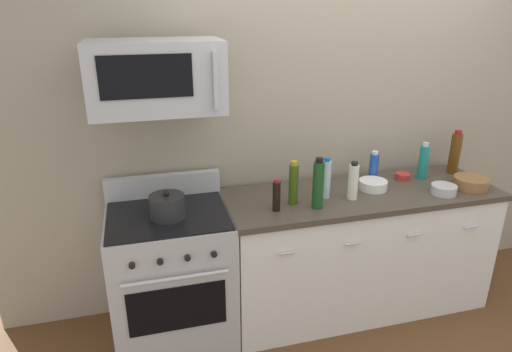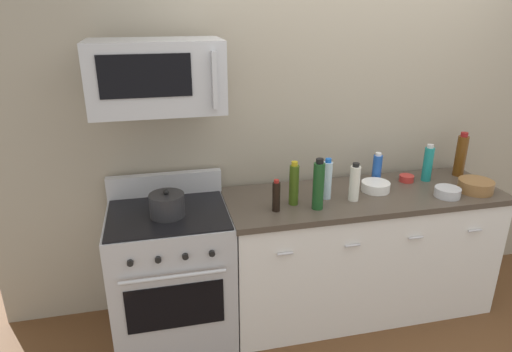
{
  "view_description": "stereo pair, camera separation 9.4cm",
  "coord_description": "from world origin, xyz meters",
  "px_view_note": "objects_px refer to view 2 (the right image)",
  "views": [
    {
      "loc": [
        -1.45,
        -2.55,
        2.14
      ],
      "look_at": [
        -0.78,
        -0.05,
        1.13
      ],
      "focal_mm": 31.46,
      "sensor_mm": 36.0,
      "label": 1
    },
    {
      "loc": [
        -1.36,
        -2.57,
        2.14
      ],
      "look_at": [
        -0.78,
        -0.05,
        1.13
      ],
      "focal_mm": 31.46,
      "sensor_mm": 36.0,
      "label": 2
    }
  ],
  "objects_px": {
    "bowl_steel_prep": "(448,192)",
    "microwave": "(157,76)",
    "bottle_wine_amber": "(461,155)",
    "bottle_wine_green": "(318,185)",
    "range_oven": "(172,274)",
    "bottle_soy_sauce_dark": "(276,196)",
    "bowl_white_ceramic": "(376,186)",
    "bowl_red_small": "(407,178)",
    "bottle_soda_blue": "(377,169)",
    "bottle_vinegar_white": "(355,183)",
    "bottle_olive_oil": "(294,184)",
    "bottle_water_clear": "(327,180)",
    "bottle_sparkling_teal": "(428,164)",
    "stockpot": "(167,205)",
    "bowl_wooden_salad": "(476,186)"
  },
  "relations": [
    {
      "from": "bottle_wine_amber",
      "to": "bottle_wine_green",
      "type": "height_order",
      "value": "same"
    },
    {
      "from": "bottle_soy_sauce_dark",
      "to": "bottle_soda_blue",
      "type": "distance_m",
      "value": 0.87
    },
    {
      "from": "bottle_water_clear",
      "to": "bowl_red_small",
      "type": "xyz_separation_m",
      "value": [
        0.68,
        0.15,
        -0.11
      ]
    },
    {
      "from": "bottle_soy_sauce_dark",
      "to": "bowl_white_ceramic",
      "type": "xyz_separation_m",
      "value": [
        0.76,
        0.15,
        -0.06
      ]
    },
    {
      "from": "bottle_olive_oil",
      "to": "bowl_wooden_salad",
      "type": "distance_m",
      "value": 1.29
    },
    {
      "from": "bowl_white_ceramic",
      "to": "bottle_water_clear",
      "type": "bearing_deg",
      "value": -173.62
    },
    {
      "from": "bowl_steel_prep",
      "to": "microwave",
      "type": "bearing_deg",
      "value": 173.19
    },
    {
      "from": "range_oven",
      "to": "microwave",
      "type": "relative_size",
      "value": 1.44
    },
    {
      "from": "bottle_water_clear",
      "to": "bottle_olive_oil",
      "type": "xyz_separation_m",
      "value": [
        -0.24,
        -0.04,
        0.01
      ]
    },
    {
      "from": "bottle_wine_amber",
      "to": "bowl_steel_prep",
      "type": "xyz_separation_m",
      "value": [
        -0.32,
        -0.34,
        -0.13
      ]
    },
    {
      "from": "bowl_steel_prep",
      "to": "bottle_wine_green",
      "type": "bearing_deg",
      "value": 178.76
    },
    {
      "from": "bottle_soy_sauce_dark",
      "to": "microwave",
      "type": "bearing_deg",
      "value": 165.22
    },
    {
      "from": "range_oven",
      "to": "bottle_vinegar_white",
      "type": "distance_m",
      "value": 1.34
    },
    {
      "from": "bottle_wine_amber",
      "to": "bottle_soda_blue",
      "type": "relative_size",
      "value": 1.45
    },
    {
      "from": "bottle_soda_blue",
      "to": "bowl_white_ceramic",
      "type": "bearing_deg",
      "value": -117.96
    },
    {
      "from": "bottle_soda_blue",
      "to": "bowl_red_small",
      "type": "relative_size",
      "value": 2.19
    },
    {
      "from": "bottle_wine_amber",
      "to": "bottle_soda_blue",
      "type": "xyz_separation_m",
      "value": [
        -0.68,
        -0.01,
        -0.05
      ]
    },
    {
      "from": "bowl_wooden_salad",
      "to": "bowl_red_small",
      "type": "xyz_separation_m",
      "value": [
        -0.36,
        0.28,
        -0.02
      ]
    },
    {
      "from": "range_oven",
      "to": "bottle_soda_blue",
      "type": "distance_m",
      "value": 1.6
    },
    {
      "from": "bottle_soy_sauce_dark",
      "to": "bowl_wooden_salad",
      "type": "relative_size",
      "value": 0.89
    },
    {
      "from": "bottle_water_clear",
      "to": "bottle_vinegar_white",
      "type": "relative_size",
      "value": 1.08
    },
    {
      "from": "microwave",
      "to": "range_oven",
      "type": "bearing_deg",
      "value": -90.29
    },
    {
      "from": "range_oven",
      "to": "bottle_soy_sauce_dark",
      "type": "bearing_deg",
      "value": -11.11
    },
    {
      "from": "stockpot",
      "to": "microwave",
      "type": "bearing_deg",
      "value": 89.87
    },
    {
      "from": "range_oven",
      "to": "bottle_soy_sauce_dark",
      "type": "relative_size",
      "value": 5.14
    },
    {
      "from": "bottle_wine_amber",
      "to": "bottle_wine_green",
      "type": "distance_m",
      "value": 1.28
    },
    {
      "from": "range_oven",
      "to": "bowl_steel_prep",
      "type": "height_order",
      "value": "range_oven"
    },
    {
      "from": "microwave",
      "to": "stockpot",
      "type": "distance_m",
      "value": 0.76
    },
    {
      "from": "bottle_soy_sauce_dark",
      "to": "bottle_water_clear",
      "type": "bearing_deg",
      "value": 16.6
    },
    {
      "from": "bottle_soy_sauce_dark",
      "to": "bowl_steel_prep",
      "type": "relative_size",
      "value": 1.23
    },
    {
      "from": "microwave",
      "to": "bottle_soda_blue",
      "type": "bearing_deg",
      "value": 4.17
    },
    {
      "from": "bottle_wine_green",
      "to": "bottle_vinegar_white",
      "type": "distance_m",
      "value": 0.29
    },
    {
      "from": "bowl_wooden_salad",
      "to": "range_oven",
      "type": "bearing_deg",
      "value": 176.12
    },
    {
      "from": "bottle_wine_amber",
      "to": "bottle_water_clear",
      "type": "distance_m",
      "value": 1.14
    },
    {
      "from": "bottle_sparkling_teal",
      "to": "bottle_olive_oil",
      "type": "height_order",
      "value": "bottle_olive_oil"
    },
    {
      "from": "bottle_wine_green",
      "to": "bottle_sparkling_teal",
      "type": "bearing_deg",
      "value": 16.28
    },
    {
      "from": "bottle_olive_oil",
      "to": "stockpot",
      "type": "xyz_separation_m",
      "value": [
        -0.8,
        0.01,
        -0.06
      ]
    },
    {
      "from": "bottle_olive_oil",
      "to": "bottle_soy_sauce_dark",
      "type": "bearing_deg",
      "value": -152.3
    },
    {
      "from": "bowl_white_ceramic",
      "to": "stockpot",
      "type": "distance_m",
      "value": 1.42
    },
    {
      "from": "bowl_steel_prep",
      "to": "bottle_sparkling_teal",
      "type": "bearing_deg",
      "value": 84.88
    },
    {
      "from": "bottle_wine_green",
      "to": "stockpot",
      "type": "bearing_deg",
      "value": 173.71
    },
    {
      "from": "range_oven",
      "to": "bowl_red_small",
      "type": "bearing_deg",
      "value": 4.48
    },
    {
      "from": "bowl_white_ceramic",
      "to": "stockpot",
      "type": "height_order",
      "value": "stockpot"
    },
    {
      "from": "bottle_water_clear",
      "to": "bowl_white_ceramic",
      "type": "distance_m",
      "value": 0.39
    },
    {
      "from": "bottle_olive_oil",
      "to": "bottle_vinegar_white",
      "type": "xyz_separation_m",
      "value": [
        0.4,
        -0.03,
        -0.02
      ]
    },
    {
      "from": "range_oven",
      "to": "bowl_wooden_salad",
      "type": "bearing_deg",
      "value": -3.88
    },
    {
      "from": "bowl_wooden_salad",
      "to": "bowl_steel_prep",
      "type": "bearing_deg",
      "value": -171.95
    },
    {
      "from": "bowl_white_ceramic",
      "to": "bowl_red_small",
      "type": "distance_m",
      "value": 0.32
    },
    {
      "from": "range_oven",
      "to": "bottle_wine_green",
      "type": "bearing_deg",
      "value": -9.51
    },
    {
      "from": "bottle_sparkling_teal",
      "to": "stockpot",
      "type": "distance_m",
      "value": 1.88
    }
  ]
}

